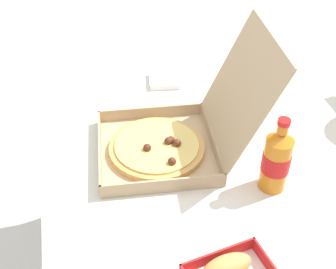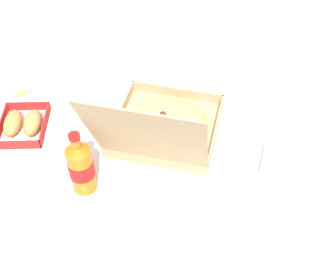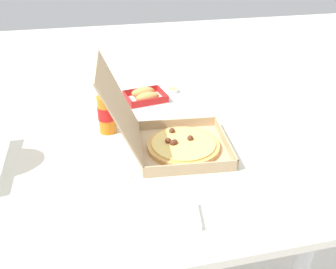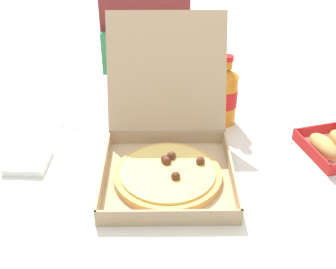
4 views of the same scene
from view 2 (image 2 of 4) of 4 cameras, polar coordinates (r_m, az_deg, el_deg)
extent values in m
plane|color=beige|center=(1.94, -2.28, -17.51)|extent=(10.00, 10.00, 0.00)
cube|color=silver|center=(1.36, -3.11, -4.46)|extent=(1.18, 1.00, 0.03)
cylinder|color=#B7B7BC|center=(1.92, 15.16, -2.81)|extent=(0.05, 0.05, 0.68)
cylinder|color=#B7B7BC|center=(2.03, -15.22, 0.25)|extent=(0.05, 0.05, 0.68)
cube|color=tan|center=(1.45, -0.21, 0.80)|extent=(0.37, 0.37, 0.01)
cube|color=tan|center=(1.55, 1.23, 5.62)|extent=(0.34, 0.04, 0.04)
cube|color=tan|center=(1.42, 6.31, 0.34)|extent=(0.04, 0.34, 0.04)
cube|color=tan|center=(1.47, -6.49, 2.49)|extent=(0.04, 0.34, 0.04)
cube|color=tan|center=(1.33, -1.90, -3.44)|extent=(0.34, 0.04, 0.04)
cube|color=tan|center=(1.15, -2.98, -0.34)|extent=(0.35, 0.17, 0.31)
cylinder|color=tan|center=(1.44, -0.21, 1.14)|extent=(0.28, 0.28, 0.02)
cylinder|color=#EAC666|center=(1.43, -0.21, 1.47)|extent=(0.25, 0.25, 0.01)
sphere|color=#562819|center=(1.39, -1.20, 0.18)|extent=(0.02, 0.02, 0.02)
sphere|color=#562819|center=(1.40, -0.45, 0.76)|extent=(0.02, 0.02, 0.02)
sphere|color=#562819|center=(1.40, -0.39, 0.51)|extent=(0.02, 0.02, 0.02)
sphere|color=#562819|center=(1.42, -3.91, 1.39)|extent=(0.02, 0.02, 0.02)
sphere|color=#562819|center=(1.45, -0.69, 2.66)|extent=(0.02, 0.02, 0.02)
cube|color=white|center=(1.53, -18.55, 0.71)|extent=(0.18, 0.21, 0.00)
cube|color=red|center=(1.58, -18.08, 3.61)|extent=(0.15, 0.03, 0.03)
cube|color=red|center=(1.46, -19.42, -1.32)|extent=(0.15, 0.03, 0.03)
cube|color=red|center=(1.50, -16.07, 1.33)|extent=(0.04, 0.19, 0.03)
cube|color=red|center=(1.54, -21.30, 1.16)|extent=(0.04, 0.19, 0.03)
ellipsoid|color=tan|center=(1.50, -17.59, 1.51)|extent=(0.08, 0.13, 0.05)
ellipsoid|color=tan|center=(1.52, -19.98, 1.43)|extent=(0.08, 0.13, 0.05)
cylinder|color=orange|center=(1.26, -11.42, -4.59)|extent=(0.07, 0.07, 0.16)
cone|color=orange|center=(1.19, -12.06, -1.76)|extent=(0.07, 0.07, 0.02)
cylinder|color=orange|center=(1.17, -12.24, -0.93)|extent=(0.03, 0.03, 0.02)
cylinder|color=red|center=(1.16, -12.39, -0.27)|extent=(0.03, 0.03, 0.01)
cylinder|color=red|center=(1.25, -11.47, -4.36)|extent=(0.07, 0.07, 0.06)
cube|color=white|center=(1.24, 6.08, -10.82)|extent=(0.25, 0.22, 0.00)
cube|color=white|center=(1.38, 14.60, -3.67)|extent=(0.13, 0.13, 0.02)
cylinder|color=white|center=(1.66, -18.93, 4.99)|extent=(0.06, 0.06, 0.02)
cylinder|color=#DBBC66|center=(1.65, -18.98, 5.14)|extent=(0.05, 0.05, 0.01)
camera|label=1|loc=(1.65, -41.52, 30.94)|focal=47.21mm
camera|label=3|loc=(1.25, 62.12, 9.29)|focal=38.77mm
camera|label=4|loc=(1.93, 7.92, 36.45)|focal=46.98mm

